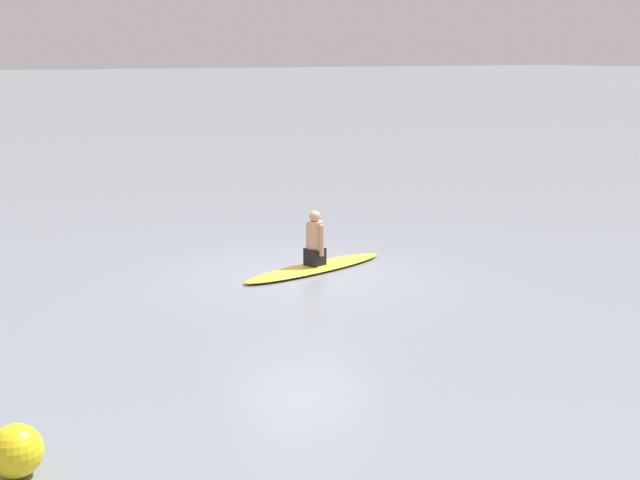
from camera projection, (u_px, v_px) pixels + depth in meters
The scene contains 4 objects.
ground_plane at pixel (304, 274), 16.33m from camera, with size 400.00×400.00×0.00m, color gray.
surfboard at pixel (315, 267), 16.62m from camera, with size 3.38×0.71×0.10m, color gold.
person_paddler at pixel (315, 241), 16.51m from camera, with size 0.40×0.46×1.04m.
buoy_marker at pixel (16, 451), 8.49m from camera, with size 0.53×0.53×0.53m, color yellow.
Camera 1 is at (-7.59, -13.90, 4.04)m, focal length 49.34 mm.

